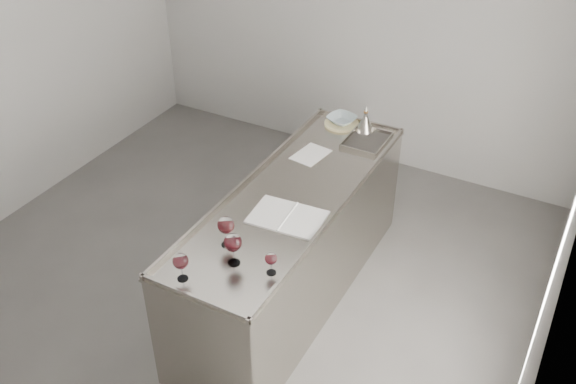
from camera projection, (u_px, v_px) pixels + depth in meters
The scene contains 12 objects.
room_shell at pixel (204, 139), 4.21m from camera, with size 4.54×5.04×2.84m.
counter at pixel (293, 245), 4.76m from camera, with size 0.77×2.42×0.97m.
wine_glass_left at pixel (181, 262), 3.70m from camera, with size 0.09×0.09×0.18m.
wine_glass_middle at pixel (226, 226), 3.95m from camera, with size 0.11×0.11×0.21m.
wine_glass_right at pixel (233, 243), 3.80m from camera, with size 0.11×0.11×0.22m.
wine_glass_small at pixel (271, 259), 3.76m from camera, with size 0.07×0.07×0.15m.
notebook at pixel (287, 217), 4.26m from camera, with size 0.51×0.38×0.02m.
loose_paper_top at pixel (268, 211), 4.32m from camera, with size 0.20×0.28×0.00m, color white.
loose_paper_under at pixel (311, 154), 4.92m from camera, with size 0.21×0.30×0.00m, color white.
trivet at pixel (341, 123), 5.31m from camera, with size 0.28×0.28×0.02m, color #D1C187.
ceramic_bowl at pixel (342, 119), 5.29m from camera, with size 0.23×0.23×0.06m, color #98ACB2.
wine_funnel at pixel (365, 123), 5.20m from camera, with size 0.15×0.15×0.22m.
Camera 1 is at (2.22, -2.96, 3.51)m, focal length 40.00 mm.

